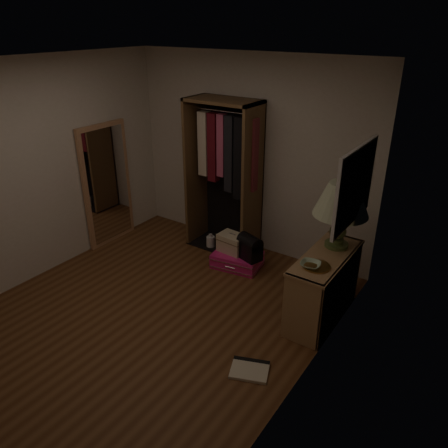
{
  "coord_description": "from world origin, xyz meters",
  "views": [
    {
      "loc": [
        2.86,
        -2.81,
        2.95
      ],
      "look_at": [
        0.3,
        0.95,
        0.8
      ],
      "focal_mm": 35.0,
      "sensor_mm": 36.0,
      "label": 1
    }
  ],
  "objects": [
    {
      "name": "ceramic_bowl",
      "position": [
        1.49,
        0.7,
        0.77
      ],
      "size": [
        0.22,
        0.22,
        0.05
      ],
      "primitive_type": "imported",
      "rotation": [
        0.0,
        0.0,
        0.14
      ],
      "color": "#A0C0A1",
      "rests_on": "console_bookshelf"
    },
    {
      "name": "floor_mirror",
      "position": [
        -1.7,
        1.0,
        0.85
      ],
      "size": [
        0.06,
        0.8,
        1.7
      ],
      "color": "#B07B55",
      "rests_on": "ground"
    },
    {
      "name": "train_case",
      "position": [
        0.13,
        1.39,
        0.31
      ],
      "size": [
        0.37,
        0.27,
        0.26
      ],
      "rotation": [
        0.0,
        0.0,
        -0.07
      ],
      "color": "#C2B494",
      "rests_on": "pink_suitcase"
    },
    {
      "name": "brass_tray",
      "position": [
        1.54,
        0.74,
        0.76
      ],
      "size": [
        0.35,
        0.35,
        0.02
      ],
      "rotation": [
        0.0,
        0.0,
        -0.37
      ],
      "color": "olive",
      "rests_on": "console_bookshelf"
    },
    {
      "name": "ground",
      "position": [
        0.0,
        0.0,
        0.0
      ],
      "size": [
        4.0,
        4.0,
        0.0
      ],
      "primitive_type": "plane",
      "color": "#532F17",
      "rests_on": "ground"
    },
    {
      "name": "console_bookshelf",
      "position": [
        1.54,
        1.03,
        0.4
      ],
      "size": [
        0.42,
        1.12,
        0.75
      ],
      "color": "#9A724A",
      "rests_on": "ground"
    },
    {
      "name": "floor_book",
      "position": [
        1.33,
        -0.13,
        0.01
      ],
      "size": [
        0.42,
        0.38,
        0.03
      ],
      "rotation": [
        0.0,
        0.0,
        0.37
      ],
      "color": "beige",
      "rests_on": "ground"
    },
    {
      "name": "black_bag",
      "position": [
        0.41,
        1.36,
        0.36
      ],
      "size": [
        0.35,
        0.28,
        0.33
      ],
      "rotation": [
        0.0,
        0.0,
        -0.32
      ],
      "color": "black",
      "rests_on": "pink_suitcase"
    },
    {
      "name": "white_jug",
      "position": [
        -0.37,
        1.6,
        0.09
      ],
      "size": [
        0.14,
        0.14,
        0.21
      ],
      "rotation": [
        0.0,
        0.0,
        0.21
      ],
      "color": "silver",
      "rests_on": "ground"
    },
    {
      "name": "open_wardrobe",
      "position": [
        -0.22,
        1.77,
        1.2
      ],
      "size": [
        0.98,
        0.5,
        2.05
      ],
      "color": "brown",
      "rests_on": "ground"
    },
    {
      "name": "table_lamp",
      "position": [
        1.54,
        1.25,
        1.27
      ],
      "size": [
        0.76,
        0.76,
        0.72
      ],
      "rotation": [
        0.0,
        0.0,
        0.42
      ],
      "color": "#44572A",
      "rests_on": "console_bookshelf"
    },
    {
      "name": "pink_suitcase",
      "position": [
        0.21,
        1.38,
        0.09
      ],
      "size": [
        0.68,
        0.53,
        0.19
      ],
      "rotation": [
        0.0,
        0.0,
        0.15
      ],
      "color": "#D0196B",
      "rests_on": "ground"
    },
    {
      "name": "room_walls",
      "position": [
        0.08,
        0.04,
        1.5
      ],
      "size": [
        3.52,
        4.02,
        2.6
      ],
      "color": "beige",
      "rests_on": "ground"
    }
  ]
}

